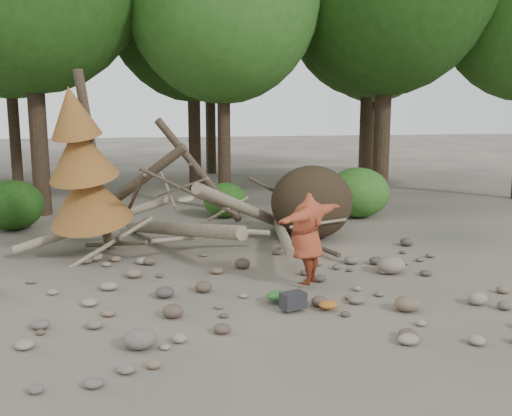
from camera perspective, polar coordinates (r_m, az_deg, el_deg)
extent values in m
plane|color=#514C44|center=(10.79, -0.96, -8.80)|extent=(120.00, 120.00, 0.00)
ellipsoid|color=#332619|center=(15.24, 5.60, 0.55)|extent=(2.20, 1.87, 1.98)
cylinder|color=gray|center=(14.08, -7.82, -2.11)|extent=(2.61, 5.11, 1.08)
cylinder|color=gray|center=(14.72, -1.00, -0.09)|extent=(3.18, 3.71, 1.90)
cylinder|color=brown|center=(14.79, -12.80, 1.66)|extent=(3.08, 1.91, 2.49)
cylinder|color=gray|center=(14.33, 2.68, -2.62)|extent=(1.13, 4.98, 0.43)
cylinder|color=brown|center=(15.02, -5.57, 3.53)|extent=(2.39, 1.03, 2.89)
cylinder|color=gray|center=(14.35, -15.92, -1.56)|extent=(3.71, 0.86, 1.20)
cylinder|color=#4C3F30|center=(13.92, -13.92, -3.50)|extent=(1.52, 1.70, 0.49)
cylinder|color=gray|center=(14.84, -3.42, -0.43)|extent=(1.57, 0.85, 0.69)
cylinder|color=#4C3F30|center=(15.56, 2.14, 1.57)|extent=(1.92, 1.25, 1.10)
cylinder|color=gray|center=(14.39, -8.85, 1.97)|extent=(0.37, 1.42, 0.85)
cylinder|color=#4C3F30|center=(14.26, 5.32, -3.55)|extent=(0.79, 2.54, 0.12)
cylinder|color=gray|center=(13.53, -6.79, -3.01)|extent=(1.78, 1.11, 0.29)
cylinder|color=#4C3F30|center=(13.93, -15.86, 4.35)|extent=(0.67, 1.13, 4.35)
cone|color=brown|center=(13.72, -16.46, 1.29)|extent=(2.06, 2.13, 1.86)
cone|color=brown|center=(13.41, -17.18, 5.37)|extent=(1.71, 1.78, 1.65)
cone|color=brown|center=(13.20, -17.87, 9.18)|extent=(1.23, 1.30, 1.41)
cylinder|color=#38281C|center=(19.81, -21.26, 12.23)|extent=(0.56, 0.56, 8.96)
cylinder|color=#38281C|center=(19.46, -3.25, 10.24)|extent=(0.44, 0.44, 7.14)
cylinder|color=#38281C|center=(21.79, 12.70, 13.03)|extent=(0.60, 0.60, 9.45)
cylinder|color=#38281C|center=(23.98, -23.20, 9.91)|extent=(0.42, 0.42, 7.56)
cylinder|color=#38281C|center=(24.37, -6.25, 11.79)|extent=(0.52, 0.52, 8.54)
cylinder|color=#38281C|center=(25.83, 10.98, 11.09)|extent=(0.50, 0.50, 8.12)
cylinder|color=#38281C|center=(30.80, -4.60, 11.62)|extent=(0.54, 0.54, 8.75)
cylinder|color=#38281C|center=(32.70, 11.65, 10.55)|extent=(0.46, 0.46, 7.84)
ellipsoid|color=#2A5E1B|center=(33.02, 11.91, 17.76)|extent=(7.17, 7.17, 8.60)
ellipsoid|color=#204A13|center=(17.82, -23.26, 0.27)|extent=(1.80, 1.80, 1.44)
ellipsoid|color=#2A5E1B|center=(18.28, -3.12, 0.79)|extent=(1.40, 1.40, 1.12)
ellipsoid|color=#347022|center=(18.58, 10.17, 1.54)|extent=(2.00, 2.00, 1.60)
imported|color=#923921|center=(11.09, 5.12, -3.06)|extent=(2.04, 1.94, 1.80)
cylinder|color=#887656|center=(10.49, -7.03, 0.94)|extent=(0.30, 0.31, 0.12)
cube|color=black|center=(10.00, 3.73, -9.52)|extent=(0.48, 0.39, 0.28)
ellipsoid|color=#265E25|center=(10.42, 2.24, -9.01)|extent=(0.44, 0.37, 0.17)
ellipsoid|color=#9E591B|center=(10.11, 7.23, -9.83)|extent=(0.35, 0.28, 0.13)
ellipsoid|color=#655E54|center=(8.71, -11.55, -12.67)|extent=(0.50, 0.45, 0.30)
ellipsoid|color=brown|center=(10.34, 14.91, -9.21)|extent=(0.45, 0.41, 0.27)
ellipsoid|color=gray|center=(12.50, 13.35, -5.57)|extent=(0.61, 0.55, 0.36)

